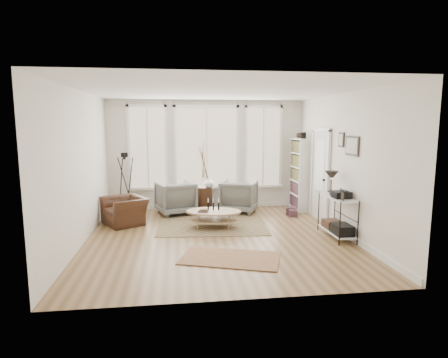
{
  "coord_description": "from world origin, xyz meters",
  "views": [
    {
      "loc": [
        -0.81,
        -7.28,
        2.27
      ],
      "look_at": [
        0.2,
        0.6,
        1.1
      ],
      "focal_mm": 30.0,
      "sensor_mm": 36.0,
      "label": 1
    }
  ],
  "objects": [
    {
      "name": "bookcase",
      "position": [
        2.44,
        2.23,
        0.96
      ],
      "size": [
        0.31,
        0.85,
        2.06
      ],
      "color": "white",
      "rests_on": "ground"
    },
    {
      "name": "room",
      "position": [
        0.02,
        0.03,
        1.43
      ],
      "size": [
        5.5,
        5.54,
        2.9
      ],
      "color": "olive",
      "rests_on": "ground"
    },
    {
      "name": "coffee_table",
      "position": [
        -0.02,
        0.72,
        0.3
      ],
      "size": [
        1.33,
        0.98,
        0.56
      ],
      "color": "tan",
      "rests_on": "ground"
    },
    {
      "name": "bay_window",
      "position": [
        0.0,
        2.71,
        1.61
      ],
      "size": [
        4.14,
        0.12,
        2.24
      ],
      "color": "tan",
      "rests_on": "ground"
    },
    {
      "name": "vase",
      "position": [
        0.02,
        2.24,
        0.78
      ],
      "size": [
        0.3,
        0.3,
        0.26
      ],
      "primitive_type": "imported",
      "rotation": [
        0.0,
        0.0,
        0.26
      ],
      "color": "silver",
      "rests_on": "side_table"
    },
    {
      "name": "low_shelf",
      "position": [
        2.38,
        -0.3,
        0.51
      ],
      "size": [
        0.38,
        1.08,
        1.3
      ],
      "color": "white",
      "rests_on": "ground"
    },
    {
      "name": "rug_main",
      "position": [
        -0.02,
        0.92,
        0.01
      ],
      "size": [
        2.54,
        1.98,
        0.01
      ],
      "primitive_type": "cube",
      "rotation": [
        0.0,
        0.0,
        -0.08
      ],
      "color": "brown",
      "rests_on": "ground"
    },
    {
      "name": "book_stack_near",
      "position": [
        2.05,
        1.7,
        0.1
      ],
      "size": [
        0.3,
        0.35,
        0.19
      ],
      "primitive_type": "cube",
      "rotation": [
        0.0,
        0.0,
        -0.26
      ],
      "color": "maroon",
      "rests_on": "ground"
    },
    {
      "name": "armchair_right",
      "position": [
        0.79,
        2.14,
        0.41
      ],
      "size": [
        1.15,
        1.17,
        0.83
      ],
      "primitive_type": "imported",
      "rotation": [
        0.0,
        0.0,
        2.78
      ],
      "color": "slate",
      "rests_on": "ground"
    },
    {
      "name": "rug_runner",
      "position": [
        0.07,
        -1.24,
        0.01
      ],
      "size": [
        1.86,
        1.4,
        0.01
      ],
      "primitive_type": "cube",
      "rotation": [
        0.0,
        0.0,
        -0.33
      ],
      "color": "brown",
      "rests_on": "ground"
    },
    {
      "name": "wall_art",
      "position": [
        2.58,
        -0.27,
        1.88
      ],
      "size": [
        0.04,
        0.88,
        0.44
      ],
      "color": "black",
      "rests_on": "ground"
    },
    {
      "name": "book_stack_far",
      "position": [
        2.05,
        1.5,
        0.08
      ],
      "size": [
        0.25,
        0.29,
        0.16
      ],
      "primitive_type": "cube",
      "rotation": [
        0.0,
        0.0,
        -0.25
      ],
      "color": "maroon",
      "rests_on": "ground"
    },
    {
      "name": "accent_chair",
      "position": [
        -2.0,
        1.29,
        0.31
      ],
      "size": [
        1.23,
        1.19,
        0.61
      ],
      "primitive_type": "imported",
      "rotation": [
        0.0,
        0.0,
        -1.03
      ],
      "color": "#3D2216",
      "rests_on": "ground"
    },
    {
      "name": "side_table",
      "position": [
        -0.11,
        2.31,
        0.87
      ],
      "size": [
        0.43,
        0.43,
        1.82
      ],
      "color": "#3D2216",
      "rests_on": "ground"
    },
    {
      "name": "tripod_camera",
      "position": [
        -2.09,
        2.24,
        0.72
      ],
      "size": [
        0.55,
        0.55,
        1.56
      ],
      "color": "black",
      "rests_on": "ground"
    },
    {
      "name": "door",
      "position": [
        2.57,
        1.15,
        1.12
      ],
      "size": [
        0.09,
        1.06,
        2.22
      ],
      "color": "silver",
      "rests_on": "ground"
    },
    {
      "name": "armchair_left",
      "position": [
        -0.85,
        2.13,
        0.41
      ],
      "size": [
        1.12,
        1.13,
        0.83
      ],
      "primitive_type": "imported",
      "rotation": [
        0.0,
        0.0,
        3.44
      ],
      "color": "slate",
      "rests_on": "ground"
    }
  ]
}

